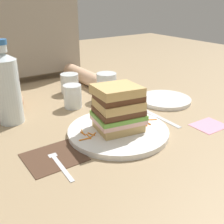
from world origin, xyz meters
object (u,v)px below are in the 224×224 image
object	(u,v)px
napkin_dark	(54,157)
side_plate	(165,100)
fork	(57,160)
empty_tumbler_0	(70,83)
water_bottle	(7,88)
napkin_pink	(209,125)
juice_glass	(107,88)
diner_across	(25,21)
empty_tumbler_1	(73,96)
sandwich	(118,108)
main_plate	(118,131)
knife	(158,117)

from	to	relation	value
napkin_dark	side_plate	world-z (taller)	side_plate
fork	empty_tumbler_0	xyz separation A→B (m)	(0.25, 0.42, 0.03)
water_bottle	empty_tumbler_0	xyz separation A→B (m)	(0.27, 0.14, -0.07)
fork	napkin_pink	xyz separation A→B (m)	(0.45, -0.08, -0.00)
fork	juice_glass	size ratio (longest dim) A/B	1.71
fork	diner_across	size ratio (longest dim) A/B	0.29
napkin_pink	fork	bearing A→B (deg)	169.70
empty_tumbler_1	empty_tumbler_0	bearing A→B (deg)	66.74
napkin_dark	sandwich	bearing A→B (deg)	2.76
napkin_dark	juice_glass	distance (m)	0.42
main_plate	napkin_pink	distance (m)	0.27
juice_glass	diner_across	bearing A→B (deg)	109.33
fork	empty_tumbler_1	distance (m)	0.34
knife	napkin_pink	distance (m)	0.15
knife	fork	bearing A→B (deg)	-172.22
water_bottle	knife	bearing A→B (deg)	-30.57
napkin_dark	fork	size ratio (longest dim) A/B	0.81
napkin_dark	diner_across	xyz separation A→B (m)	(0.19, 0.65, 0.25)
knife	empty_tumbler_1	xyz separation A→B (m)	(-0.18, 0.23, 0.04)
fork	napkin_pink	size ratio (longest dim) A/B	1.74
fork	empty_tumbler_0	distance (m)	0.49
napkin_dark	fork	distance (m)	0.02
empty_tumbler_0	main_plate	bearing A→B (deg)	-97.25
fork	sandwich	bearing A→B (deg)	9.14
water_bottle	napkin_pink	xyz separation A→B (m)	(0.47, -0.36, -0.11)
napkin_pink	diner_across	bearing A→B (deg)	109.03
empty_tumbler_1	water_bottle	bearing A→B (deg)	179.60
water_bottle	empty_tumbler_1	size ratio (longest dim) A/B	3.11
fork	water_bottle	distance (m)	0.30
juice_glass	napkin_dark	bearing A→B (deg)	-141.69
napkin_dark	empty_tumbler_1	xyz separation A→B (m)	(0.19, 0.25, 0.04)
empty_tumbler_1	diner_across	bearing A→B (deg)	90.01
juice_glass	empty_tumbler_0	distance (m)	0.16
diner_across	main_plate	bearing A→B (deg)	-88.96
water_bottle	diner_across	distance (m)	0.47
main_plate	fork	distance (m)	0.20
fork	diner_across	distance (m)	0.74
water_bottle	napkin_dark	bearing A→B (deg)	-85.49
main_plate	knife	xyz separation A→B (m)	(0.17, 0.02, -0.01)
napkin_dark	diner_across	world-z (taller)	diner_across
fork	empty_tumbler_0	world-z (taller)	empty_tumbler_0
juice_glass	knife	bearing A→B (deg)	-79.54
water_bottle	diner_across	bearing A→B (deg)	62.62
empty_tumbler_0	empty_tumbler_1	distance (m)	0.15
side_plate	diner_across	bearing A→B (deg)	118.78
empty_tumbler_0	diner_across	bearing A→B (deg)	103.34
main_plate	water_bottle	size ratio (longest dim) A/B	1.14
knife	water_bottle	bearing A→B (deg)	149.43
knife	napkin_pink	world-z (taller)	same
juice_glass	side_plate	size ratio (longest dim) A/B	0.53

